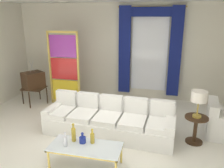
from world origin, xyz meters
TOP-DOWN VIEW (x-y plane):
  - ground_plane at (0.00, 0.00)m, footprint 16.00×16.00m
  - wall_rear at (0.00, 3.06)m, footprint 8.00×0.12m
  - curtained_window at (0.74, 2.89)m, footprint 2.00×0.17m
  - couch_white_long at (0.06, 0.47)m, footprint 2.97×1.09m
  - coffee_table at (-0.07, -0.84)m, footprint 1.29×0.57m
  - bottle_blue_decanter at (-0.15, -0.74)m, footprint 0.12×0.12m
  - bottle_crystal_tall at (-0.33, -0.72)m, footprint 0.08×0.08m
  - bottle_amber_squat at (0.02, -0.71)m, footprint 0.08×0.08m
  - bottle_ruby_flask at (-0.41, -0.92)m, footprint 0.07×0.07m
  - vintage_tv at (-2.60, 1.70)m, footprint 0.74×0.77m
  - armchair_white at (2.59, 0.90)m, footprint 0.92×0.91m
  - stained_glass_divider at (-1.67, 1.91)m, footprint 0.95×0.05m
  - peacock_figurine at (-1.14, 1.42)m, footprint 0.44×0.60m
  - round_side_table at (1.94, 0.46)m, footprint 0.48×0.48m
  - table_lamp_brass at (1.94, 0.46)m, footprint 0.32×0.32m

SIDE VIEW (x-z plane):
  - ground_plane at x=0.00m, z-range 0.00..0.00m
  - peacock_figurine at x=-1.14m, z-range -0.03..0.47m
  - armchair_white at x=2.59m, z-range -0.11..0.69m
  - couch_white_long at x=0.06m, z-range -0.12..0.74m
  - round_side_table at x=1.94m, z-range 0.06..0.65m
  - coffee_table at x=-0.07m, z-range 0.17..0.58m
  - bottle_blue_decanter at x=-0.15m, z-range 0.37..0.59m
  - bottle_ruby_flask at x=-0.41m, z-range 0.38..0.66m
  - bottle_amber_squat at x=0.02m, z-range 0.38..0.67m
  - bottle_crystal_tall at x=-0.33m, z-range 0.38..0.73m
  - vintage_tv at x=-2.60m, z-range 0.06..1.40m
  - table_lamp_brass at x=1.94m, z-range 0.74..1.31m
  - stained_glass_divider at x=-1.67m, z-range -0.04..2.16m
  - wall_rear at x=0.00m, z-range 0.00..3.00m
  - curtained_window at x=0.74m, z-range 0.39..3.09m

